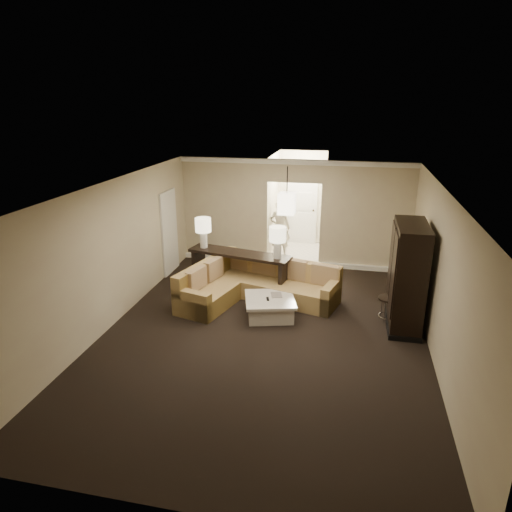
% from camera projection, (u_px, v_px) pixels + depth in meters
% --- Properties ---
extents(ground, '(8.00, 8.00, 0.00)m').
position_uv_depth(ground, '(264.00, 335.00, 8.63)').
color(ground, black).
rests_on(ground, ground).
extents(wall_back, '(6.00, 0.04, 2.80)m').
position_uv_depth(wall_back, '(294.00, 213.00, 11.86)').
color(wall_back, beige).
rests_on(wall_back, ground).
extents(wall_front, '(6.00, 0.04, 2.80)m').
position_uv_depth(wall_front, '(186.00, 406.00, 4.47)').
color(wall_front, beige).
rests_on(wall_front, ground).
extents(wall_left, '(0.04, 8.00, 2.80)m').
position_uv_depth(wall_left, '(111.00, 255.00, 8.76)').
color(wall_left, beige).
rests_on(wall_left, ground).
extents(wall_right, '(0.04, 8.00, 2.80)m').
position_uv_depth(wall_right, '(441.00, 279.00, 7.57)').
color(wall_right, beige).
rests_on(wall_right, ground).
extents(ceiling, '(6.00, 8.00, 0.02)m').
position_uv_depth(ceiling, '(264.00, 189.00, 7.70)').
color(ceiling, white).
rests_on(ceiling, wall_back).
extents(crown_molding, '(6.00, 0.10, 0.12)m').
position_uv_depth(crown_molding, '(295.00, 162.00, 11.37)').
color(crown_molding, white).
rests_on(crown_molding, wall_back).
extents(baseboard, '(6.00, 0.10, 0.12)m').
position_uv_depth(baseboard, '(292.00, 262.00, 12.25)').
color(baseboard, white).
rests_on(baseboard, ground).
extents(side_door, '(0.05, 0.90, 2.10)m').
position_uv_depth(side_door, '(170.00, 232.00, 11.45)').
color(side_door, white).
rests_on(side_door, ground).
extents(foyer, '(1.44, 2.02, 2.80)m').
position_uv_depth(foyer, '(300.00, 206.00, 13.13)').
color(foyer, beige).
rests_on(foyer, ground).
extents(sectional_sofa, '(3.39, 2.47, 0.87)m').
position_uv_depth(sectional_sofa, '(253.00, 285.00, 10.05)').
color(sectional_sofa, brown).
rests_on(sectional_sofa, ground).
extents(coffee_table, '(1.22, 1.22, 0.42)m').
position_uv_depth(coffee_table, '(270.00, 307.00, 9.34)').
color(coffee_table, silver).
rests_on(coffee_table, ground).
extents(console_table, '(2.46, 1.03, 0.93)m').
position_uv_depth(console_table, '(240.00, 268.00, 10.48)').
color(console_table, black).
rests_on(console_table, ground).
extents(armoire, '(0.61, 1.43, 2.06)m').
position_uv_depth(armoire, '(407.00, 278.00, 8.73)').
color(armoire, black).
rests_on(armoire, ground).
extents(drink_table, '(0.39, 0.39, 0.49)m').
position_uv_depth(drink_table, '(387.00, 304.00, 9.12)').
color(drink_table, black).
rests_on(drink_table, ground).
extents(table_lamp_left, '(0.37, 0.37, 0.71)m').
position_uv_depth(table_lamp_left, '(203.00, 228.00, 10.56)').
color(table_lamp_left, white).
rests_on(table_lamp_left, console_table).
extents(table_lamp_right, '(0.37, 0.37, 0.71)m').
position_uv_depth(table_lamp_right, '(278.00, 237.00, 9.85)').
color(table_lamp_right, white).
rests_on(table_lamp_right, console_table).
extents(pendant_light, '(0.38, 0.38, 1.09)m').
position_uv_depth(pendant_light, '(287.00, 203.00, 10.48)').
color(pendant_light, black).
rests_on(pendant_light, ceiling).
extents(person, '(0.67, 0.47, 1.78)m').
position_uv_depth(person, '(280.00, 225.00, 12.68)').
color(person, beige).
rests_on(person, ground).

